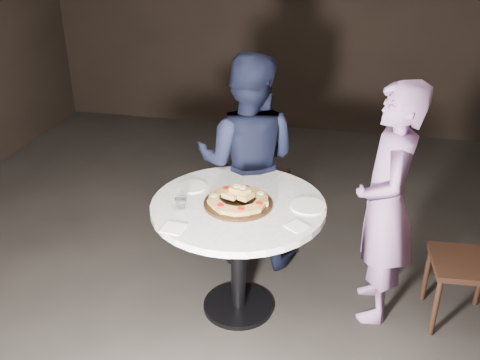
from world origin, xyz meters
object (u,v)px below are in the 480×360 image
object	(u,v)px
focaccia_pile	(238,198)
chair_far	(255,173)
diner_navy	(247,161)
serving_board	(238,203)
table	(238,224)
diner_teal	(386,206)
water_glass	(181,203)

from	to	relation	value
focaccia_pile	chair_far	bearing A→B (deg)	95.12
focaccia_pile	diner_navy	distance (m)	0.66
focaccia_pile	serving_board	bearing A→B (deg)	-94.11
table	chair_far	bearing A→B (deg)	94.96
table	diner_teal	bearing A→B (deg)	11.77
diner_teal	diner_navy	bearing A→B (deg)	-118.63
water_glass	diner_teal	world-z (taller)	diner_teal
diner_teal	serving_board	bearing A→B (deg)	-79.91
diner_navy	diner_teal	world-z (taller)	diner_navy
serving_board	chair_far	size ratio (longest dim) A/B	0.49
focaccia_pile	diner_navy	bearing A→B (deg)	96.62
focaccia_pile	water_glass	xyz separation A→B (m)	(-0.32, -0.12, -0.01)
chair_far	diner_navy	distance (m)	0.53
table	water_glass	world-z (taller)	water_glass
water_glass	chair_far	bearing A→B (deg)	79.40
water_glass	diner_teal	size ratio (longest dim) A/B	0.05
serving_board	water_glass	size ratio (longest dim) A/B	5.78
focaccia_pile	diner_teal	world-z (taller)	diner_teal
table	focaccia_pile	size ratio (longest dim) A/B	3.56
focaccia_pile	table	bearing A→B (deg)	105.08
serving_board	diner_teal	size ratio (longest dim) A/B	0.27
chair_far	diner_teal	xyz separation A→B (m)	(0.97, -0.89, 0.29)
table	focaccia_pile	world-z (taller)	focaccia_pile
table	diner_teal	world-z (taller)	diner_teal
diner_navy	chair_far	bearing A→B (deg)	-87.34
diner_navy	diner_teal	bearing A→B (deg)	154.26
serving_board	diner_navy	distance (m)	0.66
diner_navy	focaccia_pile	bearing A→B (deg)	96.40
serving_board	focaccia_pile	distance (m)	0.04
focaccia_pile	diner_navy	size ratio (longest dim) A/B	0.24
focaccia_pile	diner_navy	xyz separation A→B (m)	(-0.08, 0.65, -0.06)
chair_far	diner_teal	world-z (taller)	diner_teal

